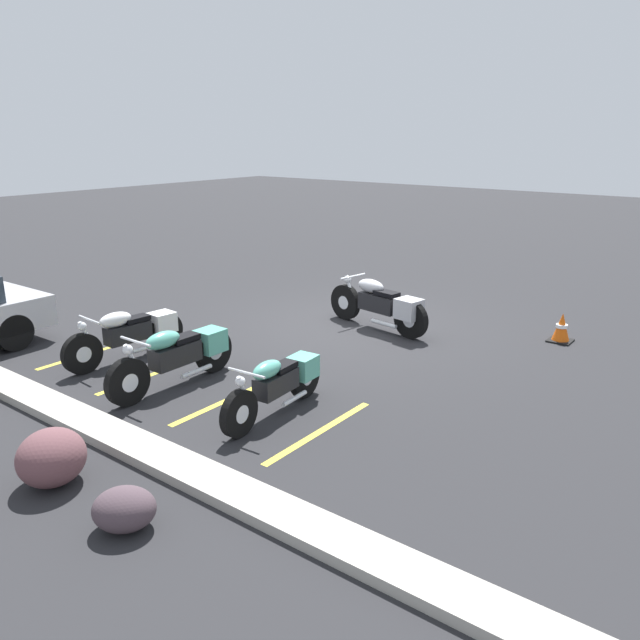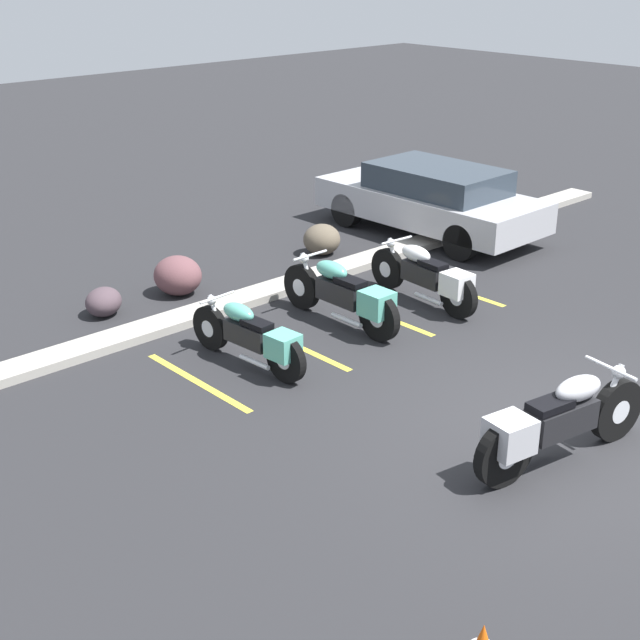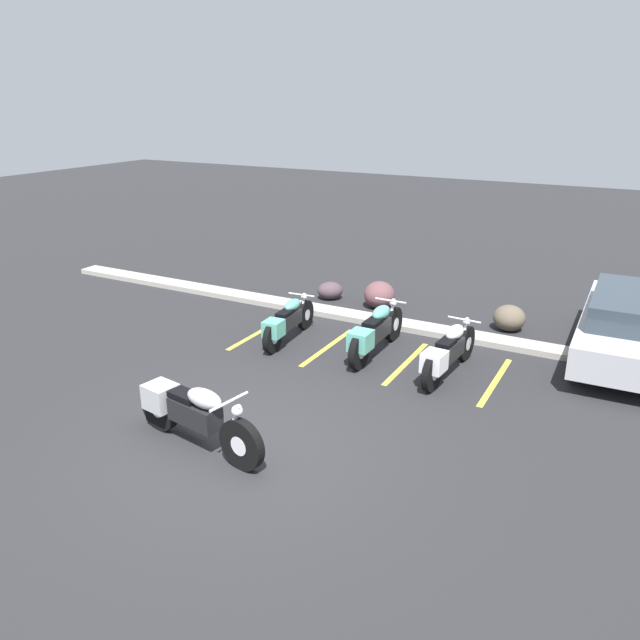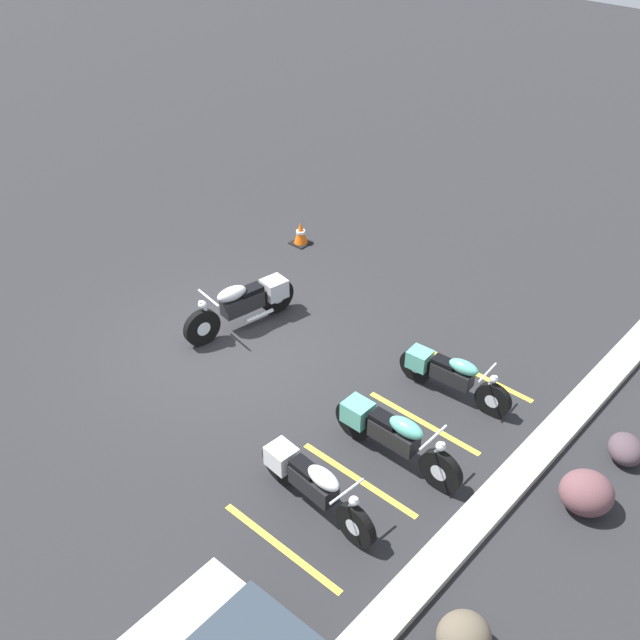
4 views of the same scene
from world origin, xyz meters
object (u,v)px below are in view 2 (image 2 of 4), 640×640
parked_bike_0 (252,336)px  landscape_rock_1 (104,302)px  landscape_rock_0 (178,276)px  car_silver (432,198)px  landscape_rock_2 (322,239)px  parked_bike_1 (345,295)px  motorcycle_silver_featured (556,422)px  parked_bike_2 (427,276)px

parked_bike_0 → landscape_rock_1: parked_bike_0 is taller
parked_bike_0 → landscape_rock_0: 2.89m
car_silver → landscape_rock_2: bearing=77.3°
car_silver → parked_bike_1: bearing=115.1°
landscape_rock_1 → motorcycle_silver_featured: bearing=-78.5°
landscape_rock_0 → landscape_rock_1: bearing=178.8°
parked_bike_1 → landscape_rock_1: 3.52m
landscape_rock_0 → landscape_rock_2: landscape_rock_0 is taller
landscape_rock_2 → parked_bike_2: bearing=-98.9°
motorcycle_silver_featured → landscape_rock_2: motorcycle_silver_featured is taller
parked_bike_1 → landscape_rock_0: bearing=21.5°
parked_bike_1 → parked_bike_2: size_ratio=1.04×
landscape_rock_1 → parked_bike_0: bearing=-79.6°
parked_bike_0 → car_silver: car_silver is taller
landscape_rock_0 → landscape_rock_2: bearing=-1.6°
car_silver → motorcycle_silver_featured: bearing=139.1°
motorcycle_silver_featured → parked_bike_1: (0.94, 4.08, -0.02)m
parked_bike_1 → landscape_rock_2: 3.18m
parked_bike_0 → parked_bike_1: 1.80m
motorcycle_silver_featured → parked_bike_0: motorcycle_silver_featured is taller
parked_bike_0 → parked_bike_1: size_ratio=0.90×
motorcycle_silver_featured → parked_bike_2: motorcycle_silver_featured is taller
parked_bike_0 → car_silver: (6.00, 2.23, 0.26)m
parked_bike_2 → landscape_rock_1: parked_bike_2 is taller
landscape_rock_0 → landscape_rock_2: size_ratio=1.14×
landscape_rock_0 → landscape_rock_1: 1.28m
landscape_rock_0 → motorcycle_silver_featured: bearing=-89.2°
parked_bike_2 → landscape_rock_2: bearing=-4.3°
parked_bike_1 → car_silver: size_ratio=0.52×
landscape_rock_1 → landscape_rock_2: (4.21, -0.11, 0.06)m
parked_bike_0 → landscape_rock_1: size_ratio=3.38×
landscape_rock_0 → parked_bike_2: bearing=-49.0°
car_silver → landscape_rock_1: (-6.52, 0.59, -0.47)m
parked_bike_2 → landscape_rock_0: size_ratio=2.91×
parked_bike_1 → landscape_rock_0: parked_bike_1 is taller
parked_bike_1 → landscape_rock_1: bearing=41.1°
car_silver → landscape_rock_0: car_silver is taller
landscape_rock_0 → landscape_rock_1: landscape_rock_0 is taller
parked_bike_1 → car_silver: (4.21, 2.06, 0.21)m
parked_bike_1 → parked_bike_2: (1.47, -0.25, -0.02)m
parked_bike_2 → motorcycle_silver_featured: bearing=152.4°
parked_bike_1 → landscape_rock_0: (-1.03, 2.62, -0.17)m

